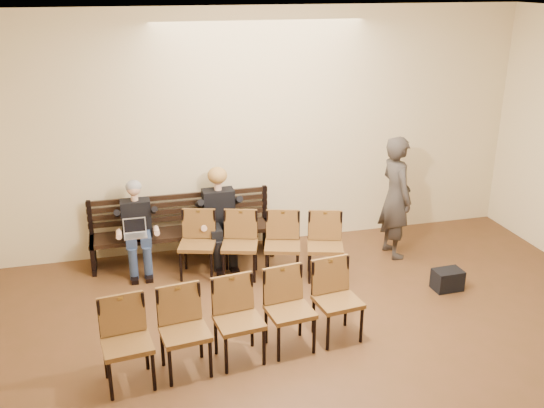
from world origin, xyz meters
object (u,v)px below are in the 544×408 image
(bench, at_px, (184,245))
(water_bottle, at_px, (229,227))
(seated_man, at_px, (137,228))
(chair_row_back, at_px, (239,322))
(bag, at_px, (447,280))
(laptop, at_px, (136,237))
(chair_row_front, at_px, (261,246))
(seated_woman, at_px, (220,218))
(passerby, at_px, (396,188))

(bench, height_order, water_bottle, water_bottle)
(seated_man, height_order, chair_row_back, seated_man)
(bench, distance_m, bag, 3.69)
(laptop, height_order, chair_row_front, chair_row_front)
(seated_man, bearing_deg, chair_row_front, -23.30)
(chair_row_front, bearing_deg, bag, -6.39)
(chair_row_front, xyz_separation_m, chair_row_back, (-0.68, -1.81, 0.00))
(bag, height_order, chair_row_front, chair_row_front)
(bench, height_order, seated_woman, seated_woman)
(seated_woman, bearing_deg, seated_man, 180.00)
(seated_man, bearing_deg, water_bottle, -9.24)
(seated_man, distance_m, seated_woman, 1.16)
(seated_woman, relative_size, water_bottle, 5.28)
(seated_woman, bearing_deg, passerby, -10.97)
(chair_row_back, bearing_deg, seated_woman, 77.67)
(passerby, bearing_deg, seated_woman, 75.58)
(passerby, relative_size, chair_row_front, 0.94)
(seated_woman, height_order, bag, seated_woman)
(seated_woman, distance_m, passerby, 2.55)
(bench, bearing_deg, seated_woman, -12.89)
(laptop, xyz_separation_m, passerby, (3.67, -0.27, 0.47))
(bag, bearing_deg, chair_row_back, -164.25)
(seated_woman, xyz_separation_m, water_bottle, (0.09, -0.20, -0.07))
(seated_woman, height_order, water_bottle, seated_woman)
(bench, relative_size, seated_man, 2.16)
(seated_man, height_order, laptop, seated_man)
(laptop, bearing_deg, bench, 39.09)
(seated_man, bearing_deg, bag, -23.22)
(laptop, relative_size, chair_row_front, 0.14)
(laptop, xyz_separation_m, chair_row_back, (0.95, -2.28, -0.10))
(seated_woman, bearing_deg, chair_row_back, -95.62)
(bench, relative_size, passerby, 1.26)
(seated_man, distance_m, passerby, 3.69)
(bench, xyz_separation_m, passerby, (3.00, -0.60, 0.80))
(seated_woman, height_order, chair_row_front, seated_woman)
(bench, xyz_separation_m, seated_man, (-0.64, -0.12, 0.38))
(bench, bearing_deg, laptop, -153.43)
(water_bottle, distance_m, bag, 3.03)
(laptop, distance_m, chair_row_back, 2.47)
(bench, height_order, chair_row_front, chair_row_front)
(seated_woman, xyz_separation_m, chair_row_back, (-0.25, -2.49, -0.18))
(seated_man, relative_size, water_bottle, 4.98)
(laptop, bearing_deg, chair_row_front, -3.65)
(passerby, relative_size, chair_row_back, 0.73)
(seated_man, distance_m, laptop, 0.22)
(water_bottle, bearing_deg, passerby, -6.61)
(seated_woman, distance_m, chair_row_front, 0.83)
(laptop, height_order, chair_row_back, chair_row_back)
(seated_woman, xyz_separation_m, bag, (2.71, -1.66, -0.50))
(laptop, distance_m, passerby, 3.71)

